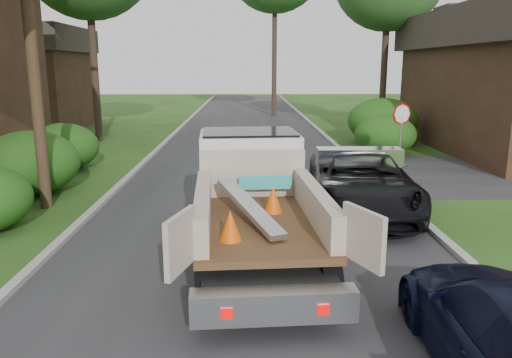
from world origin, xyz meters
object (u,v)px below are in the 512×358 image
object	(u,v)px
utility_pole	(28,5)
black_pickup	(361,182)
stop_sign	(401,123)
flatbed_truck	(253,188)
house_left_far	(17,77)

from	to	relation	value
utility_pole	black_pickup	world-z (taller)	utility_pole
utility_pole	stop_sign	bearing A→B (deg)	20.62
utility_pole	flatbed_truck	size ratio (longest dim) A/B	1.62
utility_pole	flatbed_truck	bearing A→B (deg)	-28.99
utility_pole	black_pickup	distance (m)	9.42
stop_sign	black_pickup	bearing A→B (deg)	-117.70
stop_sign	flatbed_truck	xyz separation A→B (m)	(-5.20, -7.05, -0.53)
stop_sign	house_left_far	xyz separation A→B (m)	(-18.70, 13.00, 1.27)
stop_sign	flatbed_truck	world-z (taller)	stop_sign
stop_sign	black_pickup	distance (m)	5.18
black_pickup	flatbed_truck	bearing A→B (deg)	-131.61
black_pickup	house_left_far	bearing A→B (deg)	139.45
utility_pole	house_left_far	bearing A→B (deg)	115.23
flatbed_truck	utility_pole	bearing A→B (deg)	147.53
utility_pole	house_left_far	xyz separation A→B (m)	(-8.02, 17.02, -2.12)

